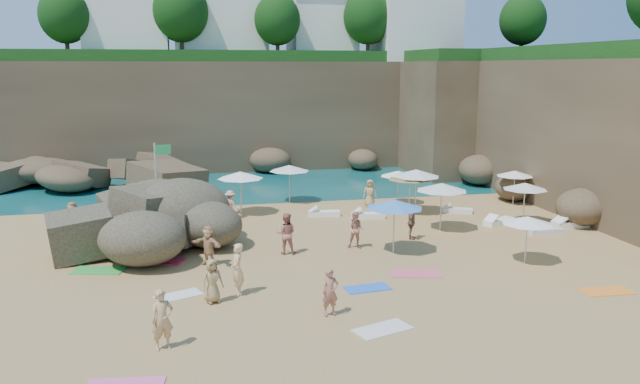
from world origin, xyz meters
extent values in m
plane|color=tan|center=(0.00, 0.00, 0.00)|extent=(120.00, 120.00, 0.00)
plane|color=#0C4751|center=(0.00, 30.00, 0.00)|extent=(120.00, 120.00, 0.00)
cube|color=brown|center=(2.00, 25.00, 4.00)|extent=(44.00, 8.00, 8.00)
cube|color=brown|center=(19.00, 8.00, 4.00)|extent=(8.00, 30.00, 8.00)
cube|color=brown|center=(17.00, 20.00, 4.00)|extent=(10.00, 12.00, 8.00)
cube|color=white|center=(-8.00, 26.00, 10.75)|extent=(6.00, 5.00, 5.50)
cube|color=white|center=(-1.00, 27.00, 11.25)|extent=(7.00, 6.00, 6.50)
cube|color=white|center=(7.00, 26.00, 10.50)|extent=(5.00, 5.00, 5.00)
cube|color=white|center=(14.00, 24.00, 11.00)|extent=(6.00, 6.00, 6.00)
sphere|color=#11380F|center=(-12.00, 24.00, 11.20)|extent=(3.60, 3.60, 3.60)
sphere|color=#11380F|center=(-4.00, 24.00, 11.60)|extent=(4.05, 4.05, 4.05)
sphere|color=#11380F|center=(3.00, 23.00, 11.04)|extent=(3.42, 3.42, 3.42)
sphere|color=#11380F|center=(10.00, 23.00, 11.36)|extent=(3.78, 3.78, 3.78)
sphere|color=#11380F|center=(19.00, 16.00, 10.80)|extent=(3.15, 3.15, 3.15)
cylinder|color=white|center=(-18.00, 30.00, 3.00)|extent=(0.10, 0.10, 6.00)
cylinder|color=white|center=(-16.50, 30.00, 3.00)|extent=(0.10, 0.10, 6.00)
cylinder|color=white|center=(-15.00, 30.00, 3.00)|extent=(0.10, 0.10, 6.00)
cylinder|color=silver|center=(-5.40, 6.07, 2.04)|extent=(0.08, 0.08, 4.08)
cube|color=green|center=(-5.01, 6.07, 3.75)|extent=(0.71, 0.18, 0.46)
cylinder|color=silver|center=(-1.23, 7.78, 1.07)|extent=(0.06, 0.06, 2.14)
cone|color=white|center=(-1.23, 7.78, 2.09)|extent=(2.41, 2.41, 0.37)
cylinder|color=silver|center=(1.74, 10.16, 1.02)|extent=(0.06, 0.06, 2.03)
cone|color=silver|center=(1.74, 10.16, 1.98)|extent=(2.28, 2.28, 0.35)
cylinder|color=silver|center=(7.64, 8.44, 0.89)|extent=(0.05, 0.05, 1.79)
cone|color=white|center=(7.64, 8.44, 1.75)|extent=(2.01, 2.01, 0.31)
cylinder|color=silver|center=(14.01, 6.99, 0.91)|extent=(0.05, 0.05, 1.81)
cone|color=white|center=(14.01, 6.99, 1.77)|extent=(2.03, 2.03, 0.31)
cylinder|color=silver|center=(7.83, 6.10, 1.11)|extent=(0.06, 0.06, 2.21)
cone|color=silver|center=(7.83, 6.10, 2.16)|extent=(2.48, 2.48, 0.38)
cylinder|color=silver|center=(7.47, 6.06, 1.03)|extent=(0.06, 0.06, 2.06)
cone|color=#E75228|center=(7.47, 6.06, 2.01)|extent=(2.31, 2.31, 0.35)
cylinder|color=silver|center=(12.29, 2.91, 0.96)|extent=(0.06, 0.06, 1.93)
cone|color=silver|center=(12.29, 2.91, 1.88)|extent=(2.16, 2.16, 0.33)
cylinder|color=silver|center=(7.75, 2.51, 1.07)|extent=(0.06, 0.06, 2.15)
cone|color=silver|center=(7.75, 2.51, 2.10)|extent=(2.41, 2.41, 0.37)
cylinder|color=silver|center=(4.40, -0.49, 1.07)|extent=(0.06, 0.06, 2.14)
cone|color=#3E7DD4|center=(4.40, -0.49, 2.09)|extent=(2.41, 2.41, 0.37)
cylinder|color=silver|center=(9.06, -2.90, 0.89)|extent=(0.05, 0.05, 1.78)
cone|color=white|center=(9.06, -2.90, 1.74)|extent=(2.00, 2.00, 0.30)
cube|color=white|center=(5.07, 5.56, 0.13)|extent=(1.73, 0.72, 0.26)
cube|color=silver|center=(10.08, 5.73, 0.12)|extent=(1.63, 1.19, 0.24)
cube|color=white|center=(11.04, 2.97, 0.13)|extent=(1.82, 1.20, 0.27)
cube|color=white|center=(2.97, 6.49, 0.13)|extent=(1.69, 0.74, 0.25)
cube|color=white|center=(14.29, 1.70, 0.16)|extent=(2.09, 0.79, 0.32)
cube|color=silver|center=(12.28, 0.86, 0.13)|extent=(1.62, 0.54, 0.25)
cube|color=silver|center=(-4.36, -3.77, 0.01)|extent=(1.72, 1.30, 0.03)
cube|color=#E9294B|center=(-5.08, 0.32, 0.02)|extent=(1.99, 1.51, 0.03)
cube|color=blue|center=(2.13, -4.42, 0.01)|extent=(1.67, 0.97, 0.03)
cube|color=#E35871|center=(4.34, -3.31, 0.02)|extent=(2.05, 1.35, 0.03)
cube|color=orange|center=(10.16, -6.43, 0.02)|extent=(1.79, 0.97, 0.03)
cube|color=green|center=(-7.38, -0.43, 0.02)|extent=(2.10, 1.43, 0.03)
cube|color=silver|center=(1.60, -7.86, 0.02)|extent=(1.89, 1.36, 0.03)
imported|color=tan|center=(-4.71, -7.83, 0.86)|extent=(0.72, 0.59, 1.72)
imported|color=#AE6557|center=(-0.01, 0.28, 0.87)|extent=(0.97, 0.84, 1.73)
imported|color=tan|center=(-1.85, 6.90, 0.74)|extent=(0.98, 0.91, 1.47)
imported|color=#885A44|center=(5.84, 1.29, 0.78)|extent=(0.71, 1.00, 1.57)
imported|color=tan|center=(5.90, 8.04, 0.77)|extent=(0.83, 0.60, 1.53)
imported|color=tan|center=(-9.12, 4.93, 0.81)|extent=(1.51, 0.44, 1.63)
imported|color=#EDC286|center=(-2.37, -4.07, 0.90)|extent=(0.49, 0.70, 1.81)
imported|color=#9F814F|center=(-3.23, -4.65, 0.20)|extent=(1.17, 1.62, 0.39)
imported|color=tan|center=(-3.22, -0.60, 0.21)|extent=(2.13, 2.13, 0.42)
imported|color=#A66453|center=(0.31, -6.50, 0.18)|extent=(0.75, 1.55, 0.35)
imported|color=tan|center=(3.03, 0.43, 0.30)|extent=(1.26, 1.74, 0.59)
camera|label=1|loc=(-3.81, -24.39, 7.66)|focal=35.00mm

